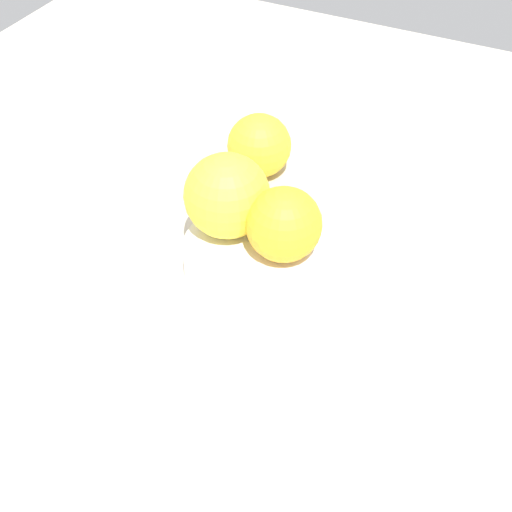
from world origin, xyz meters
TOP-DOWN VIEW (x-y plane):
  - ground_plane at (0.00, 0.00)cm, footprint 110.00×110.00cm
  - fruit_bowl at (0.00, 0.00)cm, footprint 13.27×13.27cm
  - orange_in_bowl_0 at (0.49, 2.68)cm, footprint 6.68×6.68cm
  - orange_in_bowl_1 at (-0.78, -3.26)cm, footprint 7.79×7.79cm
  - orange_loose_0 at (-14.53, -6.73)cm, footprint 6.87×6.87cm

SIDE VIEW (x-z plane):
  - ground_plane at x=0.00cm, z-range -2.00..0.00cm
  - fruit_bowl at x=0.00cm, z-range -0.09..3.42cm
  - orange_loose_0 at x=-14.53cm, z-range 0.00..6.87cm
  - orange_in_bowl_0 at x=0.49cm, z-range 3.51..10.19cm
  - orange_in_bowl_1 at x=-0.78cm, z-range 3.51..11.30cm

